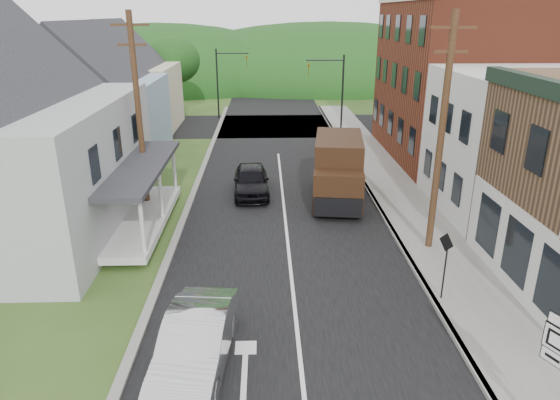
{
  "coord_description": "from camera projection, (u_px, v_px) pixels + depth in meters",
  "views": [
    {
      "loc": [
        -0.9,
        -14.31,
        8.86
      ],
      "look_at": [
        -0.34,
        3.41,
        2.2
      ],
      "focal_mm": 32.0,
      "sensor_mm": 36.0,
      "label": 1
    }
  ],
  "objects": [
    {
      "name": "ground",
      "position": [
        294.0,
        298.0,
        16.53
      ],
      "size": [
        120.0,
        120.0,
        0.0
      ],
      "primitive_type": "plane",
      "color": "#2D4719",
      "rests_on": "ground"
    },
    {
      "name": "road",
      "position": [
        283.0,
        195.0,
        25.89
      ],
      "size": [
        9.0,
        90.0,
        0.02
      ],
      "primitive_type": "cube",
      "color": "black",
      "rests_on": "ground"
    },
    {
      "name": "cross_road",
      "position": [
        275.0,
        126.0,
        41.79
      ],
      "size": [
        60.0,
        9.0,
        0.02
      ],
      "primitive_type": "cube",
      "color": "black",
      "rests_on": "ground"
    },
    {
      "name": "sidewalk_right",
      "position": [
        406.0,
        206.0,
        24.16
      ],
      "size": [
        2.8,
        55.0,
        0.15
      ],
      "primitive_type": "cube",
      "color": "slate",
      "rests_on": "ground"
    },
    {
      "name": "curb_right",
      "position": [
        378.0,
        207.0,
        24.12
      ],
      "size": [
        0.2,
        55.0,
        0.15
      ],
      "primitive_type": "cube",
      "color": "slate",
      "rests_on": "ground"
    },
    {
      "name": "curb_left",
      "position": [
        187.0,
        209.0,
        23.86
      ],
      "size": [
        0.3,
        55.0,
        0.12
      ],
      "primitive_type": "cube",
      "color": "slate",
      "rests_on": "ground"
    },
    {
      "name": "storefront_white",
      "position": [
        532.0,
        144.0,
        22.74
      ],
      "size": [
        8.0,
        7.0,
        6.5
      ],
      "primitive_type": "cube",
      "color": "silver",
      "rests_on": "ground"
    },
    {
      "name": "storefront_red",
      "position": [
        460.0,
        79.0,
        31.01
      ],
      "size": [
        8.0,
        12.0,
        10.0
      ],
      "primitive_type": "cube",
      "color": "maroon",
      "rests_on": "ground"
    },
    {
      "name": "house_blue",
      "position": [
        101.0,
        102.0,
        30.81
      ],
      "size": [
        7.14,
        8.16,
        7.28
      ],
      "color": "#91A8C6",
      "rests_on": "ground"
    },
    {
      "name": "house_cream",
      "position": [
        129.0,
        83.0,
        39.22
      ],
      "size": [
        7.14,
        8.16,
        7.28
      ],
      "color": "beige",
      "rests_on": "ground"
    },
    {
      "name": "utility_pole_right",
      "position": [
        441.0,
        135.0,
        18.33
      ],
      "size": [
        1.6,
        0.26,
        9.0
      ],
      "color": "#472D19",
      "rests_on": "ground"
    },
    {
      "name": "utility_pole_left",
      "position": [
        139.0,
        114.0,
        22.18
      ],
      "size": [
        1.6,
        0.26,
        9.0
      ],
      "color": "#472D19",
      "rests_on": "ground"
    },
    {
      "name": "traffic_signal_right",
      "position": [
        333.0,
        86.0,
        37.32
      ],
      "size": [
        2.87,
        0.2,
        6.0
      ],
      "color": "black",
      "rests_on": "ground"
    },
    {
      "name": "traffic_signal_left",
      "position": [
        225.0,
        75.0,
        43.62
      ],
      "size": [
        2.87,
        0.2,
        6.0
      ],
      "color": "black",
      "rests_on": "ground"
    },
    {
      "name": "tree_left_d",
      "position": [
        173.0,
        60.0,
        44.48
      ],
      "size": [
        4.8,
        4.8,
        6.94
      ],
      "color": "#382616",
      "rests_on": "ground"
    },
    {
      "name": "forested_ridge",
      "position": [
        271.0,
        82.0,
        67.99
      ],
      "size": [
        90.0,
        30.0,
        16.0
      ],
      "primitive_type": "ellipsoid",
      "color": "#153710",
      "rests_on": "ground"
    },
    {
      "name": "silver_sedan",
      "position": [
        196.0,
        344.0,
        13.02
      ],
      "size": [
        2.03,
        4.78,
        1.53
      ],
      "primitive_type": "imported",
      "rotation": [
        0.0,
        0.0,
        -0.09
      ],
      "color": "silver",
      "rests_on": "ground"
    },
    {
      "name": "dark_sedan",
      "position": [
        251.0,
        181.0,
        25.74
      ],
      "size": [
        1.95,
        4.46,
        1.5
      ],
      "primitive_type": "imported",
      "rotation": [
        0.0,
        0.0,
        0.04
      ],
      "color": "black",
      "rests_on": "ground"
    },
    {
      "name": "delivery_van",
      "position": [
        338.0,
        170.0,
        24.58
      ],
      "size": [
        2.97,
        5.87,
        3.15
      ],
      "rotation": [
        0.0,
        0.0,
        -0.13
      ],
      "color": "black",
      "rests_on": "ground"
    },
    {
      "name": "warning_sign",
      "position": [
        446.0,
        257.0,
        15.75
      ],
      "size": [
        0.25,
        0.6,
        2.32
      ],
      "rotation": [
        0.0,
        0.0,
        0.37
      ],
      "color": "black",
      "rests_on": "sidewalk_right"
    }
  ]
}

